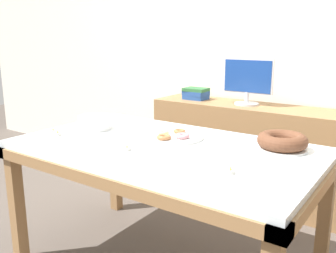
# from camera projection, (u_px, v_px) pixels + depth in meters

# --- Properties ---
(wall_back) EXTENTS (8.00, 0.10, 2.60)m
(wall_back) POSITION_uv_depth(u_px,v_px,m) (268.00, 45.00, 3.20)
(wall_back) COLOR silver
(wall_back) RESTS_ON ground
(dining_table) EXTENTS (1.71, 1.00, 0.78)m
(dining_table) POSITION_uv_depth(u_px,v_px,m) (164.00, 160.00, 2.11)
(dining_table) COLOR silver
(dining_table) RESTS_ON ground
(sideboard) EXTENTS (1.68, 0.44, 0.82)m
(sideboard) POSITION_uv_depth(u_px,v_px,m) (249.00, 153.00, 3.17)
(sideboard) COLOR olive
(sideboard) RESTS_ON ground
(computer_monitor) EXTENTS (0.42, 0.20, 0.38)m
(computer_monitor) POSITION_uv_depth(u_px,v_px,m) (248.00, 82.00, 3.05)
(computer_monitor) COLOR silver
(computer_monitor) RESTS_ON sideboard
(book_stack) EXTENTS (0.21, 0.17, 0.10)m
(book_stack) POSITION_uv_depth(u_px,v_px,m) (196.00, 94.00, 3.36)
(book_stack) COLOR #23478C
(book_stack) RESTS_ON sideboard
(cake_chocolate_round) EXTENTS (0.26, 0.26, 0.09)m
(cake_chocolate_round) POSITION_uv_depth(u_px,v_px,m) (282.00, 142.00, 1.99)
(cake_chocolate_round) COLOR white
(cake_chocolate_round) RESTS_ON dining_table
(pastry_platter) EXTENTS (0.36, 0.36, 0.04)m
(pastry_platter) POSITION_uv_depth(u_px,v_px,m) (173.00, 136.00, 2.22)
(pastry_platter) COLOR white
(pastry_platter) RESTS_ON dining_table
(plate_stack) EXTENTS (0.21, 0.21, 0.09)m
(plate_stack) POSITION_uv_depth(u_px,v_px,m) (95.00, 123.00, 2.43)
(plate_stack) COLOR white
(plate_stack) RESTS_ON dining_table
(tealight_centre) EXTENTS (0.04, 0.04, 0.04)m
(tealight_centre) POSITION_uv_depth(u_px,v_px,m) (53.00, 131.00, 2.36)
(tealight_centre) COLOR silver
(tealight_centre) RESTS_ON dining_table
(tealight_right_edge) EXTENTS (0.04, 0.04, 0.04)m
(tealight_right_edge) POSITION_uv_depth(u_px,v_px,m) (230.00, 171.00, 1.65)
(tealight_right_edge) COLOR silver
(tealight_right_edge) RESTS_ON dining_table
(tealight_near_cakes) EXTENTS (0.04, 0.04, 0.04)m
(tealight_near_cakes) POSITION_uv_depth(u_px,v_px,m) (58.00, 134.00, 2.29)
(tealight_near_cakes) COLOR silver
(tealight_near_cakes) RESTS_ON dining_table
(tealight_near_front) EXTENTS (0.04, 0.04, 0.04)m
(tealight_near_front) POSITION_uv_depth(u_px,v_px,m) (127.00, 148.00, 1.99)
(tealight_near_front) COLOR silver
(tealight_near_front) RESTS_ON dining_table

